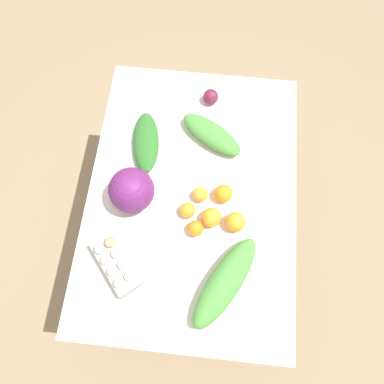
{
  "coord_description": "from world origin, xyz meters",
  "views": [
    {
      "loc": [
        0.57,
        0.06,
        2.22
      ],
      "look_at": [
        0.0,
        0.0,
        0.76
      ],
      "focal_mm": 35.0,
      "sensor_mm": 36.0,
      "label": 1
    }
  ],
  "objects_px": {
    "orange_2": "(200,194)",
    "orange_5": "(224,192)",
    "beet_root": "(211,97)",
    "greens_bunch_scallion": "(212,134)",
    "egg_carton": "(116,264)",
    "orange_4": "(187,210)",
    "greens_bunch_kale": "(146,142)",
    "cabbage_purple": "(132,190)",
    "orange_3": "(236,222)",
    "greens_bunch_chard": "(225,282)",
    "orange_1": "(211,217)",
    "orange_0": "(195,228)"
  },
  "relations": [
    {
      "from": "orange_2",
      "to": "orange_5",
      "type": "xyz_separation_m",
      "value": [
        -0.02,
        0.1,
        0.01
      ]
    },
    {
      "from": "greens_bunch_kale",
      "to": "orange_1",
      "type": "height_order",
      "value": "orange_1"
    },
    {
      "from": "greens_bunch_chard",
      "to": "orange_1",
      "type": "distance_m",
      "value": 0.26
    },
    {
      "from": "beet_root",
      "to": "orange_5",
      "type": "distance_m",
      "value": 0.48
    },
    {
      "from": "egg_carton",
      "to": "orange_1",
      "type": "height_order",
      "value": "egg_carton"
    },
    {
      "from": "orange_2",
      "to": "beet_root",
      "type": "bearing_deg",
      "value": 179.96
    },
    {
      "from": "orange_0",
      "to": "orange_2",
      "type": "bearing_deg",
      "value": 177.76
    },
    {
      "from": "greens_bunch_chard",
      "to": "greens_bunch_kale",
      "type": "height_order",
      "value": "greens_bunch_chard"
    },
    {
      "from": "greens_bunch_scallion",
      "to": "orange_2",
      "type": "distance_m",
      "value": 0.29
    },
    {
      "from": "greens_bunch_kale",
      "to": "orange_3",
      "type": "relative_size",
      "value": 3.62
    },
    {
      "from": "orange_1",
      "to": "orange_0",
      "type": "bearing_deg",
      "value": -49.82
    },
    {
      "from": "orange_0",
      "to": "orange_2",
      "type": "xyz_separation_m",
      "value": [
        -0.15,
        0.01,
        -0.0
      ]
    },
    {
      "from": "cabbage_purple",
      "to": "greens_bunch_chard",
      "type": "relative_size",
      "value": 0.46
    },
    {
      "from": "beet_root",
      "to": "egg_carton",
      "type": "bearing_deg",
      "value": -20.18
    },
    {
      "from": "orange_4",
      "to": "orange_5",
      "type": "relative_size",
      "value": 0.84
    },
    {
      "from": "egg_carton",
      "to": "orange_3",
      "type": "xyz_separation_m",
      "value": [
        -0.22,
        0.45,
        -0.0
      ]
    },
    {
      "from": "orange_0",
      "to": "greens_bunch_scallion",
      "type": "bearing_deg",
      "value": 176.38
    },
    {
      "from": "orange_1",
      "to": "orange_2",
      "type": "height_order",
      "value": "orange_1"
    },
    {
      "from": "orange_5",
      "to": "beet_root",
      "type": "bearing_deg",
      "value": -168.58
    },
    {
      "from": "orange_0",
      "to": "egg_carton",
      "type": "bearing_deg",
      "value": -59.03
    },
    {
      "from": "greens_bunch_chard",
      "to": "orange_4",
      "type": "distance_m",
      "value": 0.33
    },
    {
      "from": "beet_root",
      "to": "orange_1",
      "type": "xyz_separation_m",
      "value": [
        0.58,
        0.05,
        0.01
      ]
    },
    {
      "from": "cabbage_purple",
      "to": "greens_bunch_kale",
      "type": "relative_size",
      "value": 0.63
    },
    {
      "from": "orange_2",
      "to": "orange_4",
      "type": "height_order",
      "value": "same"
    },
    {
      "from": "orange_2",
      "to": "orange_0",
      "type": "bearing_deg",
      "value": -2.24
    },
    {
      "from": "greens_bunch_kale",
      "to": "orange_2",
      "type": "xyz_separation_m",
      "value": [
        0.22,
        0.26,
        0.0
      ]
    },
    {
      "from": "greens_bunch_kale",
      "to": "cabbage_purple",
      "type": "bearing_deg",
      "value": -2.91
    },
    {
      "from": "orange_5",
      "to": "orange_1",
      "type": "bearing_deg",
      "value": -19.73
    },
    {
      "from": "orange_3",
      "to": "orange_5",
      "type": "xyz_separation_m",
      "value": [
        -0.12,
        -0.06,
        -0.0
      ]
    },
    {
      "from": "greens_bunch_scallion",
      "to": "egg_carton",
      "type": "bearing_deg",
      "value": -27.62
    },
    {
      "from": "egg_carton",
      "to": "greens_bunch_chard",
      "type": "bearing_deg",
      "value": -133.08
    },
    {
      "from": "egg_carton",
      "to": "orange_1",
      "type": "bearing_deg",
      "value": -96.78
    },
    {
      "from": "orange_1",
      "to": "orange_2",
      "type": "distance_m",
      "value": 0.11
    },
    {
      "from": "greens_bunch_scallion",
      "to": "greens_bunch_kale",
      "type": "relative_size",
      "value": 1.04
    },
    {
      "from": "egg_carton",
      "to": "orange_3",
      "type": "relative_size",
      "value": 3.07
    },
    {
      "from": "egg_carton",
      "to": "greens_bunch_kale",
      "type": "relative_size",
      "value": 0.85
    },
    {
      "from": "orange_2",
      "to": "orange_4",
      "type": "xyz_separation_m",
      "value": [
        0.08,
        -0.05,
        0.0
      ]
    },
    {
      "from": "orange_5",
      "to": "egg_carton",
      "type": "bearing_deg",
      "value": -49.09
    },
    {
      "from": "orange_3",
      "to": "orange_5",
      "type": "distance_m",
      "value": 0.14
    },
    {
      "from": "beet_root",
      "to": "orange_1",
      "type": "relative_size",
      "value": 0.87
    },
    {
      "from": "cabbage_purple",
      "to": "orange_1",
      "type": "relative_size",
      "value": 2.29
    },
    {
      "from": "orange_2",
      "to": "orange_5",
      "type": "distance_m",
      "value": 0.1
    },
    {
      "from": "beet_root",
      "to": "orange_3",
      "type": "bearing_deg",
      "value": 14.37
    },
    {
      "from": "greens_bunch_chard",
      "to": "greens_bunch_kale",
      "type": "distance_m",
      "value": 0.69
    },
    {
      "from": "beet_root",
      "to": "orange_3",
      "type": "distance_m",
      "value": 0.61
    },
    {
      "from": "orange_2",
      "to": "orange_3",
      "type": "bearing_deg",
      "value": 54.67
    },
    {
      "from": "greens_bunch_scallion",
      "to": "orange_1",
      "type": "distance_m",
      "value": 0.39
    },
    {
      "from": "greens_bunch_kale",
      "to": "orange_4",
      "type": "bearing_deg",
      "value": 36.19
    },
    {
      "from": "greens_bunch_kale",
      "to": "orange_3",
      "type": "distance_m",
      "value": 0.53
    },
    {
      "from": "egg_carton",
      "to": "greens_bunch_chard",
      "type": "height_order",
      "value": "greens_bunch_chard"
    }
  ]
}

